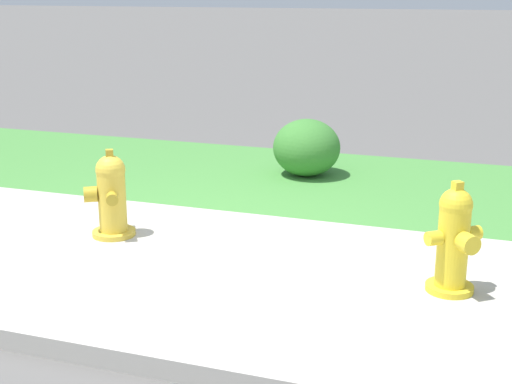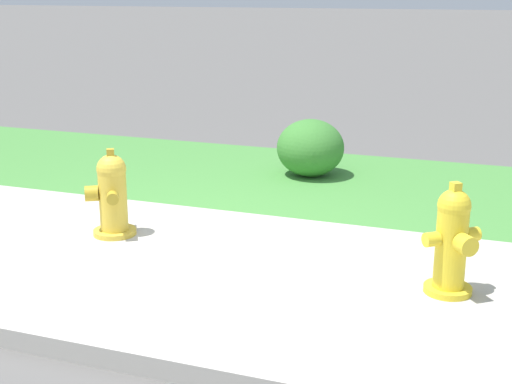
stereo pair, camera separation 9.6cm
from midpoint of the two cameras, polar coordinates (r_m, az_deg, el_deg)
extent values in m
plane|color=#5B5956|center=(5.03, -6.50, -5.70)|extent=(120.00, 120.00, 0.00)
cube|color=#BCB7AD|center=(5.03, -6.50, -5.65)|extent=(18.00, 2.48, 0.01)
cube|color=#47893D|center=(7.23, 2.29, 1.21)|extent=(18.00, 2.51, 0.01)
cube|color=#BCB7AD|center=(3.98, -15.14, -11.39)|extent=(18.00, 0.16, 0.12)
cylinder|color=gold|center=(5.63, -10.74, -3.19)|extent=(0.33, 0.33, 0.05)
cylinder|color=gold|center=(5.55, -10.88, -0.60)|extent=(0.21, 0.21, 0.48)
sphere|color=gold|center=(5.49, -11.01, 1.81)|extent=(0.22, 0.22, 0.22)
cube|color=#B29323|center=(5.46, -11.08, 3.12)|extent=(0.08, 0.08, 0.06)
cylinder|color=#B29323|center=(5.39, -10.90, -0.47)|extent=(0.12, 0.12, 0.09)
cylinder|color=#B29323|center=(5.68, -10.92, 0.39)|extent=(0.12, 0.12, 0.09)
cylinder|color=#B29323|center=(5.54, -12.53, -0.12)|extent=(0.15, 0.15, 0.12)
cylinder|color=yellow|center=(4.69, 15.64, -7.54)|extent=(0.30, 0.30, 0.05)
cylinder|color=yellow|center=(4.59, 15.91, -4.22)|extent=(0.19, 0.19, 0.53)
sphere|color=yellow|center=(4.51, 16.16, -1.06)|extent=(0.20, 0.20, 0.20)
cube|color=yellow|center=(4.47, 16.28, 0.39)|extent=(0.08, 0.08, 0.06)
cylinder|color=yellow|center=(4.65, 17.42, -3.26)|extent=(0.13, 0.13, 0.09)
cylinder|color=yellow|center=(4.49, 14.47, -3.69)|extent=(0.13, 0.13, 0.09)
cylinder|color=yellow|center=(4.45, 17.03, -4.06)|extent=(0.16, 0.15, 0.12)
ellipsoid|color=#3D7F33|center=(7.25, 4.75, 3.54)|extent=(0.68, 0.68, 0.58)
camera|label=1|loc=(0.05, -89.48, 0.15)|focal=50.00mm
camera|label=2|loc=(0.05, 90.52, -0.15)|focal=50.00mm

